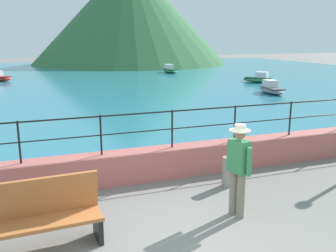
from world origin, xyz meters
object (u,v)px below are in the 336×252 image
(bollard, at_px, (227,172))
(boat_0, at_px, (259,79))
(person_walking, at_px, (238,166))
(boat_3, at_px, (271,89))
(boat_1, at_px, (170,70))
(bench_main, at_px, (45,214))

(bollard, distance_m, boat_0, 20.03)
(person_walking, distance_m, boat_3, 15.95)
(boat_0, distance_m, boat_1, 9.92)
(bench_main, xyz_separation_m, boat_1, (12.13, 26.79, -0.23))
(bollard, xyz_separation_m, boat_0, (11.67, 16.28, -0.01))
(bench_main, relative_size, boat_1, 0.73)
(person_walking, relative_size, bollard, 2.59)
(person_walking, bearing_deg, bollard, 67.73)
(person_walking, bearing_deg, bench_main, 177.83)
(boat_0, bearing_deg, boat_3, -116.36)
(boat_3, bearing_deg, person_walking, -127.66)
(bench_main, xyz_separation_m, boat_3, (13.08, 12.49, -0.23))
(person_walking, xyz_separation_m, bollard, (0.54, 1.32, -0.64))
(person_walking, relative_size, boat_0, 0.74)
(boat_0, relative_size, boat_1, 1.00)
(person_walking, distance_m, boat_0, 21.43)
(bollard, distance_m, boat_3, 14.57)
(boat_3, bearing_deg, boat_1, 93.80)
(bollard, relative_size, boat_3, 0.28)
(bench_main, distance_m, boat_0, 23.39)
(bench_main, relative_size, boat_3, 0.72)
(boat_1, distance_m, boat_3, 14.33)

